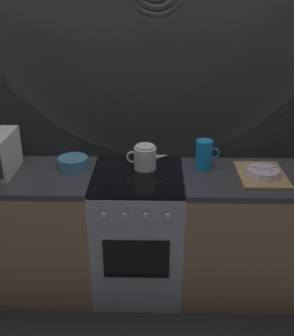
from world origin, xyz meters
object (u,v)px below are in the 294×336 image
(mixing_bowl, at_px, (73,163))
(pitcher, at_px, (204,155))
(dish_pile, at_px, (262,174))
(stove_unit, at_px, (138,233))
(kettle, at_px, (145,157))

(mixing_bowl, bearing_deg, pitcher, 1.45)
(dish_pile, bearing_deg, pitcher, 160.41)
(stove_unit, distance_m, mixing_bowl, 0.67)
(kettle, distance_m, pitcher, 0.40)
(stove_unit, bearing_deg, kettle, 65.41)
(stove_unit, relative_size, kettle, 3.16)
(stove_unit, relative_size, pitcher, 4.50)
(kettle, xyz_separation_m, dish_pile, (0.76, -0.12, -0.06))
(mixing_bowl, height_order, pitcher, pitcher)
(kettle, distance_m, mixing_bowl, 0.49)
(mixing_bowl, relative_size, dish_pile, 0.50)
(kettle, distance_m, dish_pile, 0.77)
(dish_pile, bearing_deg, stove_unit, 179.08)
(stove_unit, relative_size, dish_pile, 2.25)
(stove_unit, height_order, pitcher, pitcher)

